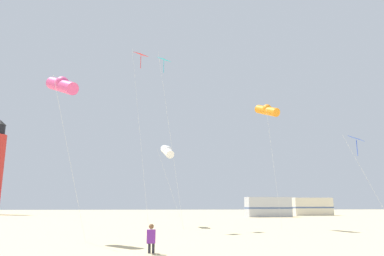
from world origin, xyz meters
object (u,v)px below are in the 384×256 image
rv_van_cream (311,207)px  kite_diamond_blue (357,142)px  rv_van_silver (268,207)px  kite_tube_rainbow (62,85)px  kite_flyer_standing (151,238)px  kite_tube_white (167,151)px  kite_tube_orange (267,110)px  kite_diamond_scarlet (141,63)px  kite_diamond_cyan (164,67)px

rv_van_cream → kite_diamond_blue: bearing=-111.1°
rv_van_silver → rv_van_cream: same height
kite_tube_rainbow → rv_van_silver: size_ratio=1.38×
kite_flyer_standing → kite_tube_rainbow: 10.53m
kite_diamond_blue → rv_van_cream: size_ratio=0.99×
kite_diamond_blue → kite_tube_white: kite_tube_white is taller
kite_diamond_blue → kite_tube_white: size_ratio=0.91×
kite_flyer_standing → kite_tube_rainbow: bearing=-40.5°
kite_tube_orange → kite_diamond_scarlet: kite_diamond_scarlet is taller
kite_flyer_standing → kite_diamond_blue: bearing=-147.1°
kite_diamond_blue → kite_tube_rainbow: size_ratio=0.72×
kite_diamond_blue → rv_van_silver: kite_diamond_blue is taller
kite_diamond_cyan → kite_tube_white: 7.36m
kite_diamond_cyan → kite_tube_white: kite_diamond_cyan is taller
kite_diamond_scarlet → kite_tube_white: (2.20, 4.50, -6.47)m
kite_tube_rainbow → rv_van_cream: kite_tube_rainbow is taller
kite_diamond_scarlet → kite_tube_white: size_ratio=1.93×
kite_tube_orange → kite_tube_white: size_ratio=1.41×
kite_diamond_cyan → kite_diamond_scarlet: size_ratio=1.02×
kite_flyer_standing → rv_van_silver: size_ratio=0.18×
kite_diamond_scarlet → kite_tube_rainbow: bearing=-116.1°
kite_tube_white → kite_diamond_cyan: bearing=-96.2°
kite_flyer_standing → kite_tube_orange: kite_tube_orange is taller
kite_diamond_scarlet → rv_van_silver: 32.26m
kite_tube_rainbow → kite_tube_white: (5.91, 12.08, -1.93)m
kite_tube_white → rv_van_silver: 25.68m
kite_tube_orange → kite_diamond_blue: size_ratio=1.55×
kite_diamond_cyan → rv_van_silver: kite_diamond_cyan is taller
kite_diamond_blue → rv_van_silver: (1.67, 28.60, -4.72)m
kite_tube_orange → rv_van_cream: size_ratio=1.53×
kite_diamond_cyan → kite_tube_orange: bearing=-4.4°
kite_flyer_standing → kite_diamond_scarlet: kite_diamond_scarlet is taller
kite_flyer_standing → kite_diamond_scarlet: size_ratio=0.08×
rv_van_silver → kite_tube_white: bearing=-130.1°
kite_tube_orange → kite_tube_white: kite_tube_orange is taller
rv_van_cream → kite_flyer_standing: bearing=-123.5°
kite_tube_rainbow → kite_diamond_cyan: bearing=58.3°
kite_diamond_cyan → kite_diamond_scarlet: 2.36m
kite_diamond_scarlet → kite_flyer_standing: bearing=-82.5°
kite_tube_rainbow → kite_tube_white: bearing=63.9°
kite_diamond_scarlet → kite_tube_white: bearing=63.9°
kite_diamond_scarlet → kite_diamond_blue: bearing=-13.5°
kite_diamond_cyan → rv_van_cream: kite_diamond_cyan is taller
kite_tube_orange → kite_diamond_blue: kite_tube_orange is taller
kite_diamond_scarlet → kite_tube_rainbow: size_ratio=1.52×
kite_diamond_scarlet → rv_van_cream: 41.46m
kite_flyer_standing → kite_diamond_scarlet: (-1.62, 12.24, 12.34)m
kite_tube_orange → kite_diamond_cyan: kite_diamond_cyan is taller
kite_tube_white → kite_diamond_scarlet: bearing=-116.1°
kite_tube_white → rv_van_cream: 35.34m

